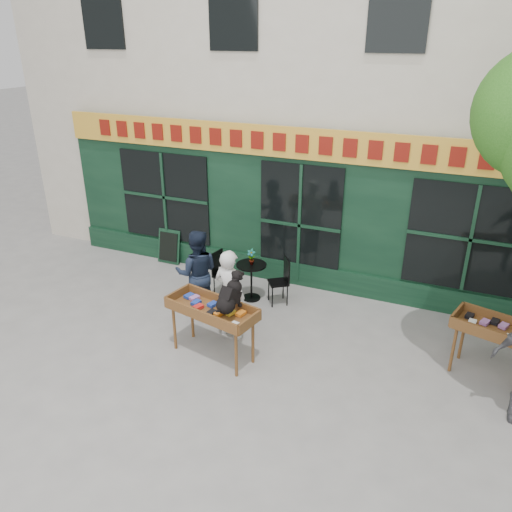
% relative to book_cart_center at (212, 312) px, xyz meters
% --- Properties ---
extents(ground, '(80.00, 80.00, 0.00)m').
position_rel_book_cart_center_xyz_m(ground, '(0.45, 0.68, -0.82)').
color(ground, slate).
rests_on(ground, ground).
extents(building, '(14.00, 7.26, 10.00)m').
position_rel_book_cart_center_xyz_m(building, '(0.45, 6.66, 4.15)').
color(building, beige).
rests_on(building, ground).
extents(book_cart_center, '(1.60, 0.92, 0.99)m').
position_rel_book_cart_center_xyz_m(book_cart_center, '(0.00, 0.00, 0.00)').
color(book_cart_center, brown).
rests_on(book_cart_center, ground).
extents(dog, '(0.46, 0.66, 0.60)m').
position_rel_book_cart_center_xyz_m(dog, '(0.35, -0.05, 0.47)').
color(dog, black).
rests_on(dog, book_cart_center).
extents(woman, '(0.67, 0.51, 1.64)m').
position_rel_book_cart_center_xyz_m(woman, '(-0.00, 0.65, -0.00)').
color(woman, silver).
rests_on(woman, ground).
extents(book_cart_right, '(1.61, 1.00, 0.99)m').
position_rel_book_cart_center_xyz_m(book_cart_right, '(4.33, 1.14, 0.00)').
color(book_cart_right, brown).
rests_on(book_cart_right, ground).
extents(bistro_table, '(0.60, 0.60, 0.76)m').
position_rel_book_cart_center_xyz_m(bistro_table, '(-0.20, 2.03, -0.28)').
color(bistro_table, black).
rests_on(bistro_table, ground).
extents(bistro_chair_left, '(0.42, 0.42, 0.95)m').
position_rel_book_cart_center_xyz_m(bistro_chair_left, '(-0.84, 1.94, -0.26)').
color(bistro_chair_left, black).
rests_on(bistro_chair_left, ground).
extents(bistro_chair_right, '(0.51, 0.51, 0.95)m').
position_rel_book_cart_center_xyz_m(bistro_chair_right, '(0.42, 2.13, -0.26)').
color(bistro_chair_right, black).
rests_on(bistro_chair_right, ground).
extents(potted_plant, '(0.18, 0.13, 0.32)m').
position_rel_book_cart_center_xyz_m(potted_plant, '(-0.20, 2.03, 0.10)').
color(potted_plant, gray).
rests_on(potted_plant, bistro_table).
extents(man_left, '(1.01, 0.93, 1.68)m').
position_rel_book_cart_center_xyz_m(man_left, '(-0.90, 1.13, 0.02)').
color(man_left, black).
rests_on(man_left, ground).
extents(chalkboard, '(0.56, 0.20, 0.79)m').
position_rel_book_cart_center_xyz_m(chalkboard, '(-2.67, 2.87, -0.42)').
color(chalkboard, black).
rests_on(chalkboard, ground).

